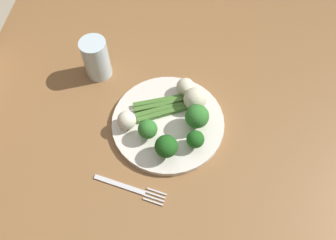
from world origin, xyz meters
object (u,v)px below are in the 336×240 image
dining_table (177,146)px  broccoli_back_right (197,117)px  broccoli_right (195,139)px  water_glass (96,59)px  cauliflower_front (185,87)px  broccoli_back (148,129)px  cauliflower_edge (195,99)px  broccoli_front_left (166,147)px  plate (168,123)px  asparagus_bundle (160,108)px  fork (130,188)px  cauliflower_near_center (127,120)px

dining_table → broccoli_back_right: 0.15m
broccoli_right → water_glass: bearing=-127.7°
cauliflower_front → broccoli_back: bearing=-29.9°
broccoli_back → cauliflower_edge: cauliflower_edge is taller
cauliflower_edge → dining_table: bearing=-29.6°
broccoli_front_left → cauliflower_front: (-0.18, 0.03, -0.01)m
plate → cauliflower_edge: (-0.05, 0.06, 0.04)m
asparagus_bundle → broccoli_right: size_ratio=2.69×
dining_table → plate: (-0.01, -0.02, 0.10)m
cauliflower_front → plate: bearing=-21.4°
dining_table → asparagus_bundle: size_ratio=10.03×
broccoli_back_right → broccoli_front_left: bearing=-38.0°
cauliflower_edge → fork: cauliflower_edge is taller
plate → cauliflower_front: size_ratio=6.06×
broccoli_back → broccoli_right: (0.01, 0.11, -0.00)m
broccoli_back_right → fork: bearing=-39.0°
plate → broccoli_right: (0.06, 0.07, 0.04)m
cauliflower_near_center → cauliflower_front: same height
broccoli_front_left → plate: bearing=-177.4°
broccoli_right → water_glass: water_glass is taller
fork → broccoli_back: bearing=92.7°
dining_table → broccoli_right: broccoli_right is taller
broccoli_back → cauliflower_front: bearing=150.1°
plate → fork: plate is taller
dining_table → broccoli_back: size_ratio=24.44×
broccoli_front_left → cauliflower_edge: bearing=157.6°
cauliflower_edge → cauliflower_front: 0.05m
broccoli_front_left → fork: bearing=-40.0°
broccoli_back_right → asparagus_bundle: bearing=-113.1°
plate → broccoli_back: size_ratio=4.92×
plate → cauliflower_edge: 0.09m
broccoli_back → cauliflower_edge: 0.14m
dining_table → cauliflower_edge: 0.15m
broccoli_front_left → cauliflower_edge: broccoli_front_left is taller
dining_table → cauliflower_front: cauliflower_front is taller
plate → broccoli_back_right: bearing=85.3°
broccoli_back → broccoli_back_right: 0.12m
plate → cauliflower_front: cauliflower_front is taller
broccoli_back_right → broccoli_right: 0.05m
broccoli_right → fork: broccoli_right is taller
broccoli_back → cauliflower_near_center: 0.06m
fork → asparagus_bundle: bearing=91.6°
broccoli_front_left → broccoli_back_right: size_ratio=0.92×
broccoli_back → cauliflower_front: (-0.13, 0.08, -0.01)m
broccoli_back → broccoli_right: broccoli_back is taller
broccoli_back → fork: 0.14m
broccoli_back → water_glass: size_ratio=0.49×
asparagus_bundle → cauliflower_near_center: 0.09m
broccoli_right → water_glass: 0.33m
dining_table → broccoli_front_left: bearing=-15.6°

